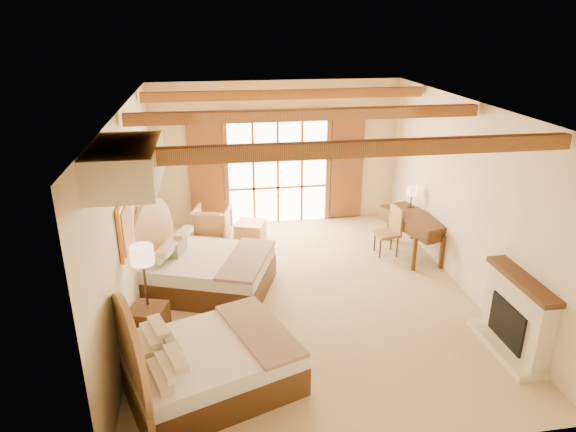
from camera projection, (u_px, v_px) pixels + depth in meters
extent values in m
plane|color=#CCB286|center=(306.00, 294.00, 8.82)|extent=(7.00, 7.00, 0.00)
plane|color=beige|center=(277.00, 154.00, 11.46)|extent=(5.50, 0.00, 5.50)
plane|color=beige|center=(130.00, 217.00, 7.84)|extent=(0.00, 7.00, 7.00)
plane|color=beige|center=(467.00, 198.00, 8.63)|extent=(0.00, 7.00, 7.00)
plane|color=#B67833|center=(308.00, 107.00, 7.66)|extent=(7.00, 7.00, 0.00)
cube|color=white|center=(278.00, 169.00, 11.55)|extent=(2.20, 0.02, 2.50)
cube|color=brown|center=(206.00, 173.00, 11.29)|extent=(0.75, 0.06, 2.40)
cube|color=brown|center=(347.00, 167.00, 11.75)|extent=(0.75, 0.06, 2.40)
cube|color=beige|center=(517.00, 316.00, 7.15)|extent=(0.25, 1.30, 1.10)
cube|color=black|center=(511.00, 323.00, 7.18)|extent=(0.18, 0.80, 0.60)
cube|color=beige|center=(506.00, 347.00, 7.32)|extent=(0.45, 1.40, 0.10)
cube|color=#4D3313|center=(523.00, 280.00, 6.95)|extent=(0.30, 1.40, 0.08)
cube|color=#C77E33|center=(125.00, 226.00, 7.10)|extent=(0.05, 0.95, 0.75)
cube|color=#DC9D4C|center=(127.00, 226.00, 7.11)|extent=(0.02, 0.82, 0.62)
cube|color=beige|center=(126.00, 165.00, 5.56)|extent=(0.70, 1.40, 0.45)
cube|color=#4D3313|center=(211.00, 373.00, 6.55)|extent=(2.45, 2.15, 0.40)
cube|color=silver|center=(210.00, 353.00, 6.44)|extent=(2.40, 2.11, 0.22)
cube|color=#9B7E67|center=(265.00, 340.00, 6.49)|extent=(1.12, 1.69, 0.05)
cube|color=gray|center=(170.00, 341.00, 6.29)|extent=(0.26, 0.43, 0.24)
cube|color=#4D3313|center=(208.00, 278.00, 8.92)|extent=(2.51, 2.20, 0.41)
cube|color=silver|center=(207.00, 262.00, 8.80)|extent=(2.46, 2.16, 0.22)
cube|color=#9B7E67|center=(248.00, 253.00, 8.86)|extent=(1.15, 1.73, 0.05)
cube|color=gray|center=(177.00, 252.00, 8.65)|extent=(0.26, 0.44, 0.24)
cube|color=#4D3313|center=(149.00, 325.00, 7.40)|extent=(0.61, 0.61, 0.59)
cylinder|color=#332319|center=(152.00, 338.00, 7.59)|extent=(0.21, 0.21, 0.03)
cylinder|color=#332319|center=(147.00, 300.00, 7.35)|extent=(0.04, 0.04, 1.29)
cylinder|color=beige|center=(142.00, 255.00, 7.10)|extent=(0.32, 0.32, 0.27)
imported|color=tan|center=(212.00, 223.00, 10.94)|extent=(0.91, 0.93, 0.69)
cube|color=#B0754F|center=(250.00, 231.00, 10.87)|extent=(0.73, 0.73, 0.42)
cube|color=#4D3313|center=(416.00, 216.00, 10.06)|extent=(1.07, 1.65, 0.05)
cube|color=#4D3313|center=(415.00, 223.00, 10.11)|extent=(1.04, 1.61, 0.24)
cube|color=#A67042|center=(387.00, 234.00, 10.17)|extent=(0.51, 0.51, 0.06)
cube|color=#A67042|center=(397.00, 220.00, 10.09)|extent=(0.13, 0.44, 0.53)
cylinder|color=#332319|center=(411.00, 206.00, 10.48)|extent=(0.13, 0.13, 0.02)
cylinder|color=#332319|center=(411.00, 199.00, 10.43)|extent=(0.03, 0.03, 0.30)
cylinder|color=beige|center=(412.00, 191.00, 10.36)|extent=(0.22, 0.22, 0.17)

